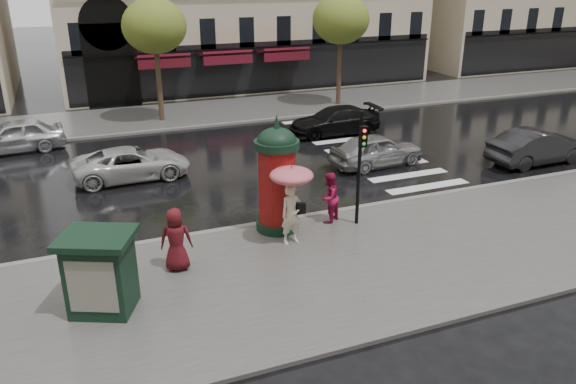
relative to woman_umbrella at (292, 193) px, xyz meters
name	(u,v)px	position (x,y,z in m)	size (l,w,h in m)	color
ground	(337,259)	(0.94, -1.29, -1.79)	(160.00, 160.00, 0.00)	black
near_sidewalk	(345,265)	(0.94, -1.79, -1.73)	(90.00, 7.00, 0.12)	#474744
far_sidewalk	(193,114)	(0.94, 17.71, -1.73)	(90.00, 6.00, 0.12)	#474744
near_kerb	(298,218)	(0.94, 1.71, -1.72)	(90.00, 0.25, 0.14)	slate
far_kerb	(206,126)	(0.94, 14.71, -1.72)	(90.00, 0.25, 0.14)	slate
zebra_crossing	(360,147)	(6.94, 8.31, -1.78)	(3.60, 11.75, 0.01)	silver
tree_far_left	(154,27)	(-1.06, 16.71, 3.38)	(3.40, 3.40, 6.64)	#38281C
tree_far_right	(341,20)	(9.94, 16.71, 3.38)	(3.40, 3.40, 6.64)	#38281C
woman_umbrella	(292,193)	(0.00, 0.00, 0.00)	(1.31, 1.31, 2.53)	beige
woman_red	(329,198)	(1.74, 0.99, -0.81)	(0.84, 0.65, 1.72)	#9B133F
man_burgundy	(176,240)	(-3.60, -0.33, -0.75)	(0.90, 0.58, 1.84)	#521016
morris_column	(277,176)	(-0.05, 1.11, 0.16)	(1.42, 1.42, 3.83)	black
traffic_light	(360,158)	(2.54, 0.44, 0.65)	(0.26, 0.37, 3.82)	black
newsstand	(101,272)	(-5.69, -1.68, -0.61)	(2.15, 2.02, 2.06)	black
car_silver	(377,150)	(6.32, 5.73, -1.07)	(1.69, 4.21, 1.43)	#A2A2A6
car_darkgrey	(538,147)	(13.06, 3.39, -1.03)	(1.61, 4.60, 1.52)	black
car_white	(132,163)	(-3.78, 8.00, -1.14)	(2.15, 4.67, 1.30)	#BBBBBB
car_black	(334,121)	(6.84, 10.95, -1.09)	(1.96, 4.81, 1.40)	black
car_far_silver	(14,136)	(-8.42, 13.71, -1.03)	(1.79, 4.45, 1.52)	silver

